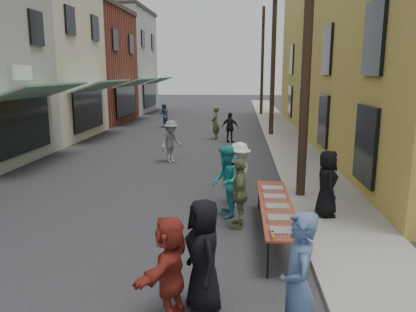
# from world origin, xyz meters

# --- Properties ---
(ground) EXTENTS (120.00, 120.00, 0.00)m
(ground) POSITION_xyz_m (0.00, 0.00, 0.00)
(ground) COLOR #28282B
(ground) RESTS_ON ground
(sidewalk) EXTENTS (2.20, 60.00, 0.10)m
(sidewalk) POSITION_xyz_m (5.00, 15.00, 0.05)
(sidewalk) COLOR gray
(sidewalk) RESTS_ON ground
(storefront_row) EXTENTS (8.00, 37.00, 9.00)m
(storefront_row) POSITION_xyz_m (-10.00, 14.96, 4.12)
(storefront_row) COLOR maroon
(storefront_row) RESTS_ON ground
(building_ochre) EXTENTS (10.00, 28.00, 10.00)m
(building_ochre) POSITION_xyz_m (11.10, 14.00, 5.00)
(building_ochre) COLOR #AD9A3E
(building_ochre) RESTS_ON ground
(utility_pole_near) EXTENTS (0.26, 0.26, 9.00)m
(utility_pole_near) POSITION_xyz_m (4.30, 3.00, 4.50)
(utility_pole_near) COLOR #2D2116
(utility_pole_near) RESTS_ON ground
(utility_pole_mid) EXTENTS (0.26, 0.26, 9.00)m
(utility_pole_mid) POSITION_xyz_m (4.30, 15.00, 4.50)
(utility_pole_mid) COLOR #2D2116
(utility_pole_mid) RESTS_ON ground
(utility_pole_far) EXTENTS (0.26, 0.26, 9.00)m
(utility_pole_far) POSITION_xyz_m (4.30, 27.00, 4.50)
(utility_pole_far) COLOR #2D2116
(utility_pole_far) RESTS_ON ground
(serving_table) EXTENTS (0.70, 4.00, 0.75)m
(serving_table) POSITION_xyz_m (3.33, 0.03, 0.71)
(serving_table) COLOR brown
(serving_table) RESTS_ON ground
(catering_tray_sausage) EXTENTS (0.50, 0.33, 0.08)m
(catering_tray_sausage) POSITION_xyz_m (3.33, -1.62, 0.79)
(catering_tray_sausage) COLOR maroon
(catering_tray_sausage) RESTS_ON serving_table
(catering_tray_foil_b) EXTENTS (0.50, 0.33, 0.08)m
(catering_tray_foil_b) POSITION_xyz_m (3.33, -0.97, 0.79)
(catering_tray_foil_b) COLOR #B2B2B7
(catering_tray_foil_b) RESTS_ON serving_table
(catering_tray_buns) EXTENTS (0.50, 0.33, 0.08)m
(catering_tray_buns) POSITION_xyz_m (3.33, -0.27, 0.79)
(catering_tray_buns) COLOR tan
(catering_tray_buns) RESTS_ON serving_table
(catering_tray_foil_d) EXTENTS (0.50, 0.33, 0.08)m
(catering_tray_foil_d) POSITION_xyz_m (3.33, 0.43, 0.79)
(catering_tray_foil_d) COLOR #B2B2B7
(catering_tray_foil_d) RESTS_ON serving_table
(catering_tray_buns_end) EXTENTS (0.50, 0.33, 0.08)m
(catering_tray_buns_end) POSITION_xyz_m (3.33, 1.13, 0.79)
(catering_tray_buns_end) COLOR tan
(catering_tray_buns_end) RESTS_ON serving_table
(condiment_jar_a) EXTENTS (0.07, 0.07, 0.08)m
(condiment_jar_a) POSITION_xyz_m (3.11, -1.92, 0.79)
(condiment_jar_a) COLOR #A57F26
(condiment_jar_a) RESTS_ON serving_table
(condiment_jar_b) EXTENTS (0.07, 0.07, 0.08)m
(condiment_jar_b) POSITION_xyz_m (3.11, -1.82, 0.79)
(condiment_jar_b) COLOR #A57F26
(condiment_jar_b) RESTS_ON serving_table
(condiment_jar_c) EXTENTS (0.07, 0.07, 0.08)m
(condiment_jar_c) POSITION_xyz_m (3.11, -1.72, 0.79)
(condiment_jar_c) COLOR #A57F26
(condiment_jar_c) RESTS_ON serving_table
(cup_stack) EXTENTS (0.08, 0.08, 0.12)m
(cup_stack) POSITION_xyz_m (3.53, -1.87, 0.81)
(cup_stack) COLOR tan
(cup_stack) RESTS_ON serving_table
(guest_front_a) EXTENTS (0.86, 1.01, 1.76)m
(guest_front_a) POSITION_xyz_m (2.00, -2.87, 0.88)
(guest_front_a) COLOR black
(guest_front_a) RESTS_ON ground
(guest_front_b) EXTENTS (0.48, 0.72, 1.94)m
(guest_front_b) POSITION_xyz_m (3.27, -3.85, 0.97)
(guest_front_b) COLOR #485F8B
(guest_front_b) RESTS_ON ground
(guest_front_c) EXTENTS (0.76, 0.94, 1.82)m
(guest_front_c) POSITION_xyz_m (2.18, 1.27, 0.91)
(guest_front_c) COLOR teal
(guest_front_c) RESTS_ON ground
(guest_front_d) EXTENTS (0.99, 1.28, 1.75)m
(guest_front_d) POSITION_xyz_m (2.51, 2.21, 0.88)
(guest_front_d) COLOR silver
(guest_front_d) RESTS_ON ground
(guest_front_e) EXTENTS (0.44, 0.98, 1.66)m
(guest_front_e) POSITION_xyz_m (2.53, 0.56, 0.83)
(guest_front_e) COLOR #656D3F
(guest_front_e) RESTS_ON ground
(guest_queue_back) EXTENTS (0.81, 1.55, 1.59)m
(guest_queue_back) POSITION_xyz_m (1.53, -3.18, 0.80)
(guest_queue_back) COLOR maroon
(guest_queue_back) RESTS_ON ground
(server) EXTENTS (0.53, 0.81, 1.65)m
(server) POSITION_xyz_m (4.66, 1.25, 0.92)
(server) COLOR black
(server) RESTS_ON sidewalk
(passerby_left) EXTENTS (1.14, 1.27, 1.71)m
(passerby_left) POSITION_xyz_m (-0.27, 7.50, 0.86)
(passerby_left) COLOR slate
(passerby_left) RESTS_ON ground
(passerby_mid) EXTENTS (1.00, 0.66, 1.58)m
(passerby_mid) POSITION_xyz_m (1.99, 12.48, 0.79)
(passerby_mid) COLOR black
(passerby_mid) RESTS_ON ground
(passerby_right) EXTENTS (0.54, 0.72, 1.81)m
(passerby_right) POSITION_xyz_m (1.15, 13.51, 0.90)
(passerby_right) COLOR brown
(passerby_right) RESTS_ON ground
(passerby_far) EXTENTS (0.96, 0.98, 1.60)m
(passerby_far) POSITION_xyz_m (-2.54, 18.05, 0.80)
(passerby_far) COLOR #425A81
(passerby_far) RESTS_ON ground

